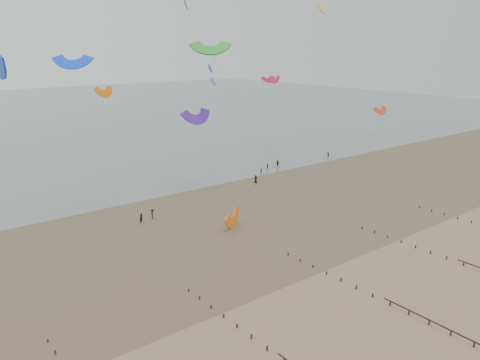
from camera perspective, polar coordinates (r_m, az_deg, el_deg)
name	(u,v)px	position (r m, az deg, el deg)	size (l,w,h in m)	color
ground	(329,295)	(63.67, 10.84, -13.59)	(500.00, 500.00, 0.00)	brown
sea_and_shore	(170,225)	(85.85, -8.52, -5.45)	(500.00, 665.00, 0.03)	#475654
kitesurfers	(216,185)	(106.26, -2.91, -0.57)	(125.01, 20.52, 1.87)	black
grounded_kite	(233,226)	(84.28, -0.81, -5.69)	(6.05, 3.17, 4.61)	orange
kites_airborne	(56,74)	(133.53, -21.52, 11.96)	(203.13, 118.85, 40.97)	#A90F46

